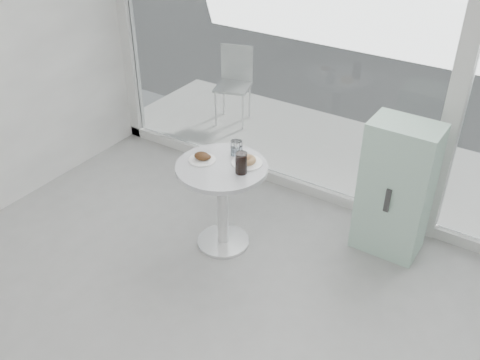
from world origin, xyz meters
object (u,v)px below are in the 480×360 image
Objects in this scene: plate_fritter at (203,158)px; water_tumbler_b at (238,148)px; plate_donut at (247,161)px; water_tumbler_a at (235,149)px; cola_glass at (241,163)px; main_table at (222,189)px; patio_chair at (235,79)px; mint_cabinet at (396,189)px.

plate_fritter is 2.01× the size of water_tumbler_b.
plate_donut is 0.18m from water_tumbler_b.
plate_fritter is at bearing -123.09° from water_tumbler_b.
cola_glass is at bearing -47.36° from water_tumbler_a.
water_tumbler_b is (0.17, 0.26, 0.02)m from plate_fritter.
cola_glass reaches higher than plate_donut.
patio_chair is (-1.17, 1.95, -0.00)m from main_table.
plate_donut is at bearing -71.96° from patio_chair.
mint_cabinet is 10.74× the size of water_tumbler_b.
water_tumbler_b is (-0.15, 0.11, 0.03)m from plate_donut.
water_tumbler_a reaches higher than plate_fritter.
cola_glass is (0.04, -0.14, 0.06)m from plate_donut.
mint_cabinet is 5.34× the size of plate_fritter.
plate_donut is at bearing -149.69° from mint_cabinet.
mint_cabinet reaches higher than plate_donut.
patio_chair reaches higher than water_tumbler_b.
main_table is 3.59× the size of plate_fritter.
plate_fritter is (1.01, -1.97, 0.25)m from patio_chair.
main_table is at bearing -138.28° from plate_donut.
cola_glass is (0.18, -0.24, 0.04)m from water_tumbler_b.
water_tumbler_a is at bearing 156.34° from plate_donut.
plate_fritter is at bearing -177.74° from cola_glass.
water_tumbler_b reaches higher than main_table.
plate_donut reaches higher than main_table.
main_table is at bearing -88.75° from water_tumbler_a.
cola_glass is at bearing -52.94° from water_tumbler_b.
patio_chair is 7.11× the size of water_tumbler_a.
plate_fritter is at bearing -80.90° from patio_chair.
water_tumbler_b is at bearing -157.17° from mint_cabinet.
main_table is 0.88× the size of patio_chair.
plate_fritter is at bearing -150.60° from mint_cabinet.
main_table is 1.37m from mint_cabinet.
mint_cabinet is at bearing 23.80° from water_tumbler_a.
main_table is at bearing 178.02° from cola_glass.
plate_donut is at bearing 25.80° from plate_fritter.
cola_glass reaches higher than water_tumbler_b.
main_table is 0.34m from water_tumbler_a.
cola_glass is at bearing -1.98° from main_table.
mint_cabinet reaches higher than patio_chair.
plate_donut is 0.17m from water_tumbler_a.
plate_fritter is 1.74× the size of water_tumbler_a.
plate_fritter is 0.88× the size of plate_donut.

